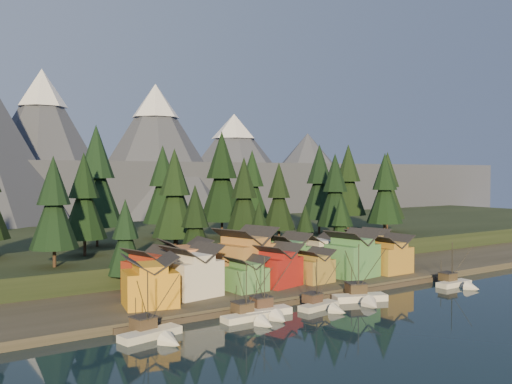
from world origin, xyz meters
TOP-DOWN VIEW (x-y plane):
  - ground at (0.00, 0.00)m, footprint 500.00×500.00m
  - shore_strip at (0.00, 40.00)m, footprint 400.00×50.00m
  - hillside at (0.00, 90.00)m, footprint 420.00×100.00m
  - dock at (0.00, 16.50)m, footprint 80.00×4.00m
  - mountain_ridge at (-4.20, 213.59)m, footprint 560.00×190.00m
  - boat_0 at (-35.64, 8.97)m, footprint 10.68×11.28m
  - boat_1 at (-17.70, 9.29)m, footprint 9.88×10.75m
  - boat_2 at (-13.32, 10.47)m, footprint 9.70×10.38m
  - boat_3 at (-2.39, 8.66)m, footprint 9.15×9.73m
  - boat_4 at (7.96, 8.92)m, footprint 11.30×11.80m
  - boat_6 at (35.95, 7.70)m, footprint 9.11×9.93m
  - house_front_0 at (-29.94, 23.57)m, footprint 10.80×10.42m
  - house_front_1 at (-19.95, 26.74)m, footprint 10.77×10.45m
  - house_front_2 at (-8.61, 24.83)m, footprint 7.32×7.37m
  - house_front_3 at (-0.47, 25.49)m, footprint 10.23×9.94m
  - house_front_4 at (8.42, 24.32)m, footprint 7.47×7.98m
  - house_front_5 at (19.88, 24.06)m, footprint 11.23×10.45m
  - house_front_6 at (30.64, 23.04)m, footprint 8.98×8.50m
  - house_back_0 at (-25.67, 33.66)m, footprint 9.84×9.60m
  - house_back_1 at (-18.27, 32.65)m, footprint 10.18×10.28m
  - house_back_2 at (-3.58, 32.74)m, footprint 13.15×12.48m
  - house_back_3 at (8.04, 33.57)m, footprint 10.61×9.72m
  - house_back_4 at (18.34, 33.89)m, footprint 9.37×9.09m
  - house_back_5 at (32.10, 31.39)m, footprint 9.91×9.99m
  - tree_hill_2 at (-40.00, 48.00)m, footprint 9.74×9.74m
  - tree_hill_3 at (-30.00, 60.00)m, footprint 10.25×10.25m
  - tree_hill_4 at (-22.00, 75.00)m, footprint 13.58×13.58m
  - tree_hill_5 at (-12.00, 50.00)m, footprint 10.68×10.68m
  - tree_hill_6 at (-4.00, 65.00)m, footprint 10.34×10.34m
  - tree_hill_7 at (6.00, 48.00)m, footprint 9.89×9.89m
  - tree_hill_8 at (14.00, 72.00)m, footprint 13.39×13.39m
  - tree_hill_9 at (22.00, 55.00)m, footprint 9.44×9.44m
  - tree_hill_10 at (30.00, 80.00)m, footprint 11.32×11.32m
  - tree_hill_11 at (38.00, 50.00)m, footprint 10.56×10.56m
  - tree_hill_12 at (46.00, 66.00)m, footprint 12.05×12.05m
  - tree_hill_13 at (56.00, 48.00)m, footprint 10.77×10.77m
  - tree_hill_14 at (64.00, 72.00)m, footprint 12.36×12.36m
  - tree_hill_15 at (0.00, 82.00)m, footprint 11.67×11.67m
  - tree_hill_17 at (68.00, 58.00)m, footprint 11.10×11.10m
  - tree_shore_0 at (-28.00, 40.00)m, footprint 7.90×7.90m
  - tree_shore_1 at (-12.00, 40.00)m, footprint 9.06×9.06m
  - tree_shore_2 at (5.00, 40.00)m, footprint 7.30×7.30m
  - tree_shore_3 at (19.00, 40.00)m, footprint 6.83×6.83m
  - tree_shore_4 at (31.00, 40.00)m, footprint 7.53×7.53m

SIDE VIEW (x-z plane):
  - ground at x=0.00m, z-range 0.00..0.00m
  - dock at x=0.00m, z-range 0.00..1.00m
  - shore_strip at x=0.00m, z-range 0.00..1.50m
  - boat_3 at x=-2.39m, z-range -3.19..7.09m
  - boat_1 at x=-17.70m, z-range -3.41..7.38m
  - boat_6 at x=35.95m, z-range -3.34..7.49m
  - boat_0 at x=-35.64m, z-range -3.59..7.82m
  - boat_2 at x=-13.32m, z-range -3.52..7.99m
  - boat_4 at x=7.96m, z-range -3.86..8.52m
  - hillside at x=0.00m, z-range 0.00..6.00m
  - house_front_2 at x=-8.61m, z-range 1.68..8.55m
  - house_front_4 at x=8.42m, z-range 1.68..8.79m
  - house_front_3 at x=-0.47m, z-range 1.72..10.40m
  - house_front_6 at x=30.64m, z-range 1.73..10.62m
  - house_back_0 at x=-25.67m, z-range 1.72..10.70m
  - house_back_4 at x=18.34m, z-range 1.73..10.77m
  - house_front_0 at x=-29.94m, z-range 1.73..10.81m
  - house_back_5 at x=32.10m, z-range 1.74..11.23m
  - house_back_3 at x=8.04m, z-range 1.75..11.39m
  - house_front_1 at x=-19.95m, z-range 1.75..11.55m
  - house_back_1 at x=-18.27m, z-range 1.75..11.95m
  - house_front_5 at x=19.88m, z-range 1.77..12.31m
  - house_back_2 at x=-3.58m, z-range 1.80..13.54m
  - tree_shore_3 at x=19.00m, z-range 2.23..18.14m
  - tree_shore_2 at x=5.00m, z-range 2.28..19.29m
  - tree_shore_4 at x=31.00m, z-range 2.31..19.85m
  - tree_shore_0 at x=-28.00m, z-range 2.35..20.76m
  - tree_shore_1 at x=-12.00m, z-range 2.48..23.59m
  - tree_hill_9 at x=22.00m, z-range 7.02..29.01m
  - tree_hill_2 at x=-40.00m, z-range 7.06..29.75m
  - tree_hill_7 at x=6.00m, z-range 7.07..30.12m
  - tree_hill_3 at x=-30.00m, z-range 7.11..31.00m
  - tree_hill_6 at x=-4.00m, z-range 7.12..31.20m
  - tree_hill_11 at x=38.00m, z-range 7.15..31.76m
  - tree_hill_5 at x=-12.00m, z-range 7.16..32.03m
  - tree_hill_13 at x=56.00m, z-range 7.17..32.26m
  - tree_hill_17 at x=68.00m, z-range 7.21..33.07m
  - tree_hill_10 at x=30.00m, z-range 7.23..33.60m
  - tree_hill_15 at x=0.00m, z-range 7.27..34.47m
  - tree_hill_12 at x=46.00m, z-range 7.31..35.37m
  - tree_hill_14 at x=64.00m, z-range 7.35..36.13m
  - tree_hill_8 at x=14.00m, z-range 7.46..38.66m
  - tree_hill_4 at x=-22.00m, z-range 7.48..39.10m
  - mountain_ridge at x=-4.20m, z-range -18.94..71.06m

